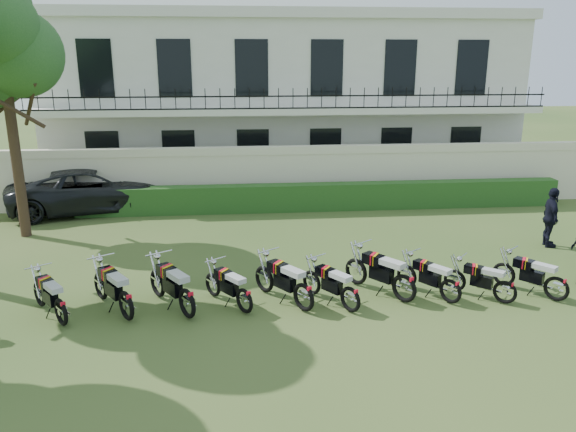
% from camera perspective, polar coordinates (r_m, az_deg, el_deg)
% --- Properties ---
extents(ground, '(100.00, 100.00, 0.00)m').
position_cam_1_polar(ground, '(14.23, 4.19, -7.08)').
color(ground, '#324D1E').
rests_on(ground, ground).
extents(perimeter_wall, '(30.00, 0.35, 2.30)m').
position_cam_1_polar(perimeter_wall, '(21.47, 0.68, 4.15)').
color(perimeter_wall, beige).
rests_on(perimeter_wall, ground).
extents(hedge, '(18.00, 0.60, 1.00)m').
position_cam_1_polar(hedge, '(20.98, 3.63, 1.96)').
color(hedge, '#1F4B1B').
rests_on(hedge, ground).
extents(building, '(20.40, 9.60, 7.40)m').
position_cam_1_polar(building, '(27.02, -0.71, 12.01)').
color(building, silver).
rests_on(building, ground).
extents(tree_west_near, '(3.40, 3.20, 7.90)m').
position_cam_1_polar(tree_west_near, '(19.10, -27.03, 15.28)').
color(tree_west_near, '#473323').
rests_on(tree_west_near, ground).
extents(motorcycle_0, '(1.20, 1.58, 1.03)m').
position_cam_1_polar(motorcycle_0, '(12.92, -22.12, -8.43)').
color(motorcycle_0, black).
rests_on(motorcycle_0, ground).
extents(motorcycle_1, '(1.24, 1.78, 1.13)m').
position_cam_1_polar(motorcycle_1, '(12.69, -16.15, -8.08)').
color(motorcycle_1, black).
rests_on(motorcycle_1, ground).
extents(motorcycle_2, '(1.23, 1.84, 1.16)m').
position_cam_1_polar(motorcycle_2, '(12.48, -10.24, -8.03)').
color(motorcycle_2, black).
rests_on(motorcycle_2, ground).
extents(motorcycle_3, '(1.13, 1.51, 0.98)m').
position_cam_1_polar(motorcycle_3, '(12.59, -4.46, -7.99)').
color(motorcycle_3, black).
rests_on(motorcycle_3, ground).
extents(motorcycle_4, '(1.28, 1.74, 1.13)m').
position_cam_1_polar(motorcycle_4, '(12.62, 1.62, -7.57)').
color(motorcycle_4, black).
rests_on(motorcycle_4, ground).
extents(motorcycle_5, '(1.14, 1.59, 1.02)m').
position_cam_1_polar(motorcycle_5, '(12.67, 6.37, -7.80)').
color(motorcycle_5, black).
rests_on(motorcycle_5, ground).
extents(motorcycle_6, '(1.38, 1.75, 1.16)m').
position_cam_1_polar(motorcycle_6, '(13.33, 11.76, -6.53)').
color(motorcycle_6, black).
rests_on(motorcycle_6, ground).
extents(motorcycle_7, '(1.13, 1.54, 1.00)m').
position_cam_1_polar(motorcycle_7, '(13.56, 16.23, -6.79)').
color(motorcycle_7, black).
rests_on(motorcycle_7, ground).
extents(motorcycle_8, '(1.35, 1.23, 0.95)m').
position_cam_1_polar(motorcycle_8, '(13.95, 21.23, -6.70)').
color(motorcycle_8, black).
rests_on(motorcycle_8, ground).
extents(motorcycle_9, '(1.25, 1.51, 1.02)m').
position_cam_1_polar(motorcycle_9, '(14.56, 25.68, -6.14)').
color(motorcycle_9, black).
rests_on(motorcycle_9, ground).
extents(suv, '(6.26, 4.00, 1.61)m').
position_cam_1_polar(suv, '(21.95, -19.35, 2.52)').
color(suv, black).
rests_on(suv, ground).
extents(officer_5, '(0.68, 1.14, 1.82)m').
position_cam_1_polar(officer_5, '(18.52, 25.15, -0.14)').
color(officer_5, black).
rests_on(officer_5, ground).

